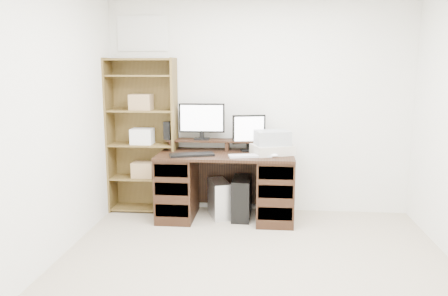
# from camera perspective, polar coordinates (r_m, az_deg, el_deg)

# --- Properties ---
(room) EXTENTS (3.54, 4.04, 2.54)m
(room) POSITION_cam_1_polar(r_m,az_deg,el_deg) (3.13, 3.95, 2.42)
(room) COLOR #B4A58C
(room) RESTS_ON ground
(desk) EXTENTS (1.50, 0.70, 0.75)m
(desk) POSITION_cam_1_polar(r_m,az_deg,el_deg) (4.93, 0.23, -4.82)
(desk) COLOR black
(desk) RESTS_ON ground
(riser_shelf) EXTENTS (1.40, 0.22, 0.12)m
(riser_shelf) POSITION_cam_1_polar(r_m,az_deg,el_deg) (5.04, 0.45, 0.78)
(riser_shelf) COLOR black
(riser_shelf) RESTS_ON desk
(monitor_wide) EXTENTS (0.53, 0.14, 0.42)m
(monitor_wide) POSITION_cam_1_polar(r_m,az_deg,el_deg) (5.04, -2.92, 3.75)
(monitor_wide) COLOR black
(monitor_wide) RESTS_ON riser_shelf
(monitor_small) EXTENTS (0.37, 0.18, 0.41)m
(monitor_small) POSITION_cam_1_polar(r_m,az_deg,el_deg) (4.98, 3.27, 2.18)
(monitor_small) COLOR black
(monitor_small) RESTS_ON desk
(speaker) EXTENTS (0.10, 0.10, 0.21)m
(speaker) POSITION_cam_1_polar(r_m,az_deg,el_deg) (5.09, -7.31, 2.28)
(speaker) COLOR black
(speaker) RESTS_ON riser_shelf
(keyboard_black) EXTENTS (0.50, 0.30, 0.03)m
(keyboard_black) POSITION_cam_1_polar(r_m,az_deg,el_deg) (4.73, -4.23, -0.87)
(keyboard_black) COLOR black
(keyboard_black) RESTS_ON desk
(keyboard_white) EXTENTS (0.47, 0.23, 0.02)m
(keyboard_white) POSITION_cam_1_polar(r_m,az_deg,el_deg) (4.68, 3.41, -1.02)
(keyboard_white) COLOR silver
(keyboard_white) RESTS_ON desk
(mouse) EXTENTS (0.10, 0.08, 0.04)m
(mouse) POSITION_cam_1_polar(r_m,az_deg,el_deg) (4.68, 6.54, -0.97)
(mouse) COLOR white
(mouse) RESTS_ON desk
(printer) EXTENTS (0.51, 0.45, 0.11)m
(printer) POSITION_cam_1_polar(r_m,az_deg,el_deg) (4.83, 6.30, -0.19)
(printer) COLOR beige
(printer) RESTS_ON desk
(basket) EXTENTS (0.42, 0.34, 0.16)m
(basket) POSITION_cam_1_polar(r_m,az_deg,el_deg) (4.81, 6.33, 1.34)
(basket) COLOR #9DA3A8
(basket) RESTS_ON printer
(tower_silver) EXTENTS (0.31, 0.46, 0.42)m
(tower_silver) POSITION_cam_1_polar(r_m,az_deg,el_deg) (5.04, -0.65, -6.61)
(tower_silver) COLOR silver
(tower_silver) RESTS_ON ground
(tower_black) EXTENTS (0.21, 0.47, 0.46)m
(tower_black) POSITION_cam_1_polar(r_m,az_deg,el_deg) (4.99, 2.33, -6.53)
(tower_black) COLOR black
(tower_black) RESTS_ON ground
(bookshelf) EXTENTS (0.80, 0.30, 1.80)m
(bookshelf) POSITION_cam_1_polar(r_m,az_deg,el_deg) (5.21, -10.55, 1.76)
(bookshelf) COLOR brown
(bookshelf) RESTS_ON ground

